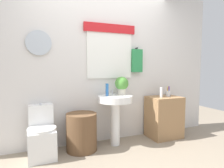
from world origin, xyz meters
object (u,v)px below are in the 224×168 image
at_px(soap_bottle, 107,90).
at_px(toilet, 42,136).
at_px(potted_plant, 122,84).
at_px(laundry_hamper, 82,132).
at_px(pedestal_sink, 115,107).
at_px(toothbrush_cup, 168,93).
at_px(wooden_cabinet, 164,117).
at_px(lotion_bottle, 161,92).

bearing_deg(soap_bottle, toilet, -178.92).
height_order(toilet, potted_plant, potted_plant).
relative_size(laundry_hamper, soap_bottle, 2.92).
xyz_separation_m(pedestal_sink, toothbrush_cup, (1.05, 0.02, 0.17)).
height_order(laundry_hamper, wooden_cabinet, wooden_cabinet).
bearing_deg(wooden_cabinet, potted_plant, 175.75).
bearing_deg(potted_plant, toothbrush_cup, -2.53).
xyz_separation_m(wooden_cabinet, lotion_bottle, (-0.10, -0.04, 0.45)).
bearing_deg(laundry_hamper, potted_plant, 4.98).
bearing_deg(laundry_hamper, pedestal_sink, 0.00).
xyz_separation_m(pedestal_sink, soap_bottle, (-0.12, 0.05, 0.28)).
height_order(toilet, toothbrush_cup, toothbrush_cup).
bearing_deg(toilet, soap_bottle, 1.08).
bearing_deg(lotion_bottle, pedestal_sink, 177.30).
bearing_deg(pedestal_sink, toilet, 178.38).
height_order(wooden_cabinet, soap_bottle, soap_bottle).
xyz_separation_m(laundry_hamper, soap_bottle, (0.43, 0.05, 0.62)).
height_order(laundry_hamper, toothbrush_cup, toothbrush_cup).
height_order(potted_plant, lotion_bottle, potted_plant).
bearing_deg(potted_plant, lotion_bottle, -8.03).
xyz_separation_m(laundry_hamper, potted_plant, (0.69, 0.06, 0.69)).
xyz_separation_m(toilet, wooden_cabinet, (2.06, -0.03, 0.09)).
xyz_separation_m(pedestal_sink, wooden_cabinet, (0.95, -0.00, -0.25)).
height_order(laundry_hamper, soap_bottle, soap_bottle).
bearing_deg(toothbrush_cup, potted_plant, 177.47).
height_order(wooden_cabinet, lotion_bottle, lotion_bottle).
relative_size(soap_bottle, toothbrush_cup, 1.04).
bearing_deg(toilet, toothbrush_cup, -0.30).
height_order(pedestal_sink, lotion_bottle, lotion_bottle).
relative_size(toilet, lotion_bottle, 4.15).
distance_m(laundry_hamper, wooden_cabinet, 1.50).
bearing_deg(wooden_cabinet, lotion_bottle, -157.83).
distance_m(pedestal_sink, potted_plant, 0.39).
bearing_deg(pedestal_sink, potted_plant, 23.20).
relative_size(toilet, laundry_hamper, 1.30).
xyz_separation_m(laundry_hamper, wooden_cabinet, (1.50, 0.00, 0.08)).
bearing_deg(potted_plant, wooden_cabinet, -4.25).
bearing_deg(toilet, wooden_cabinet, -0.87).
distance_m(pedestal_sink, lotion_bottle, 0.87).
relative_size(laundry_hamper, toothbrush_cup, 3.03).
bearing_deg(wooden_cabinet, soap_bottle, 177.32).
relative_size(pedestal_sink, potted_plant, 2.69).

